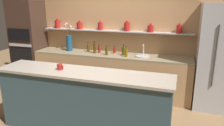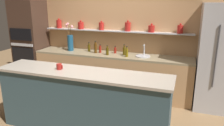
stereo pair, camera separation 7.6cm
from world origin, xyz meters
name	(u,v)px [view 2 (the right image)]	position (x,y,z in m)	size (l,w,h in m)	color
ground_plane	(93,119)	(0.00, 0.00, 0.00)	(12.00, 12.00, 0.00)	olive
back_wall_unit	(120,35)	(0.00, 1.60, 1.30)	(5.20, 0.28, 2.60)	tan
back_counter_unit	(111,74)	(-0.09, 1.24, 0.46)	(3.56, 0.62, 0.92)	tan
island_counter	(83,102)	(0.00, -0.39, 0.51)	(2.78, 0.61, 1.02)	#334C56
refrigerator	(223,59)	(2.15, 1.20, 1.02)	(0.89, 0.73, 2.04)	#B7B7BC
oven_tower	(31,43)	(-2.24, 1.24, 1.04)	(0.71, 0.64, 2.08)	#3D281E
flower_vase	(70,41)	(-1.12, 1.27, 1.14)	(0.16, 0.14, 0.66)	navy
sink_fixture	(143,55)	(0.63, 1.25, 0.94)	(0.31, 0.31, 0.25)	#B7B7BC
bottle_oil_0	(107,51)	(-0.14, 1.14, 1.01)	(0.06, 0.06, 0.22)	#47380A
bottle_sauce_1	(115,50)	(-0.03, 1.36, 0.99)	(0.06, 0.06, 0.16)	maroon
bottle_sauce_2	(100,49)	(-0.37, 1.29, 1.00)	(0.06, 0.06, 0.19)	maroon
bottle_oil_3	(127,53)	(0.31, 1.11, 1.01)	(0.06, 0.06, 0.23)	brown
bottle_spirit_4	(96,48)	(-0.45, 1.22, 1.04)	(0.06, 0.06, 0.28)	#4C2D0C
bottle_oil_5	(124,51)	(0.21, 1.25, 1.01)	(0.06, 0.06, 0.23)	#47380A
bottle_oil_6	(89,48)	(-0.66, 1.32, 1.01)	(0.06, 0.06, 0.22)	#47380A
coffee_mug	(59,67)	(-0.38, -0.40, 1.07)	(0.10, 0.08, 0.09)	maroon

